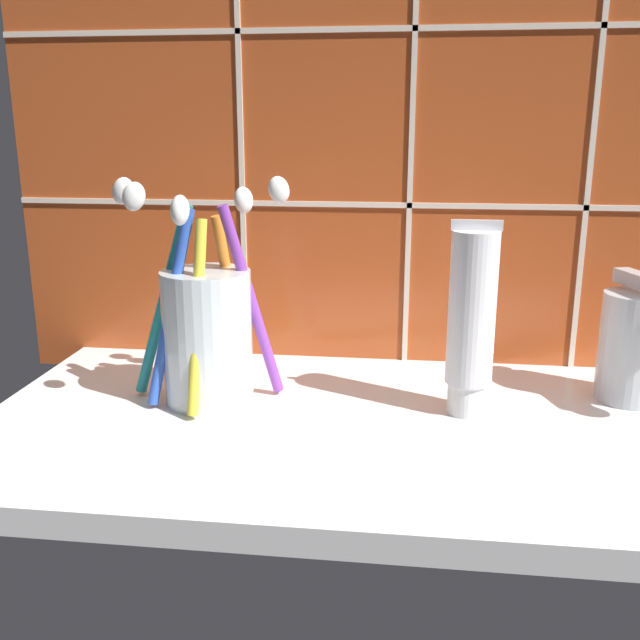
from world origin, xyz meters
TOP-DOWN VIEW (x-y plane):
  - sink_counter at (0.00, 0.00)cm, footprint 63.45×31.85cm
  - tile_wall_backsplash at (0.01, 16.17)cm, footprint 73.45×1.72cm
  - toothbrush_cup at (-14.59, 2.63)cm, footprint 14.72×10.65cm
  - toothpaste_tube at (6.68, 2.64)cm, footprint 3.87×3.68cm
  - sink_faucet at (20.62, 6.77)cm, footprint 5.77×10.00cm

SIDE VIEW (x-z plane):
  - sink_counter at x=0.00cm, z-range 0.00..2.00cm
  - sink_faucet at x=20.62cm, z-range 1.71..12.49cm
  - toothbrush_cup at x=-14.59cm, z-range -1.14..17.56cm
  - toothpaste_tube at x=6.68cm, z-range 1.96..17.50cm
  - tile_wall_backsplash at x=0.01cm, z-range 0.01..45.24cm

